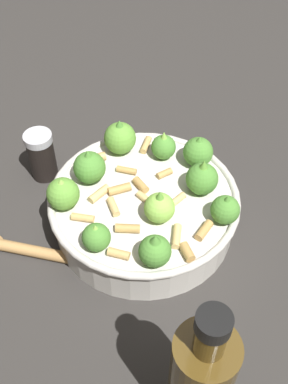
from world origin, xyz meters
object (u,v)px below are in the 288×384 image
olive_oil_bottle (200,381)px  pepper_shaker (42,155)px  cooking_pan (144,204)px  wooden_spoon (44,253)px

olive_oil_bottle → pepper_shaker: bearing=-74.4°
pepper_shaker → olive_oil_bottle: 0.42m
cooking_pan → olive_oil_bottle: olive_oil_bottle is taller
wooden_spoon → pepper_shaker: bearing=-97.0°
olive_oil_bottle → wooden_spoon: 0.29m
cooking_pan → wooden_spoon: (0.15, 0.02, -0.03)m
cooking_pan → pepper_shaker: cooking_pan is taller
wooden_spoon → olive_oil_bottle: bearing=118.3°
pepper_shaker → olive_oil_bottle: olive_oil_bottle is taller
pepper_shaker → wooden_spoon: 0.16m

